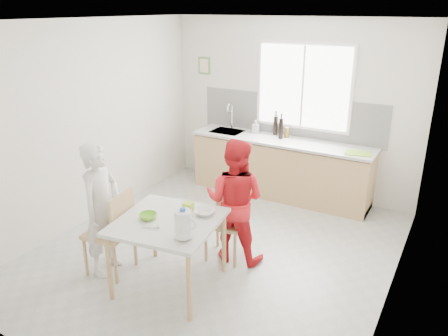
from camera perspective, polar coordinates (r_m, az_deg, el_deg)
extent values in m
plane|color=#B7B7B2|center=(5.49, -0.93, -10.67)|extent=(4.50, 4.50, 0.00)
plane|color=silver|center=(6.90, 8.63, 7.76)|extent=(4.00, 0.00, 4.00)
plane|color=silver|center=(3.35, -21.21, -7.47)|extent=(4.00, 0.00, 4.00)
plane|color=silver|center=(6.16, -17.33, 5.53)|extent=(0.00, 4.50, 4.50)
plane|color=silver|center=(4.33, 22.44, -1.29)|extent=(0.00, 4.50, 4.50)
plane|color=white|center=(4.70, -1.12, 18.77)|extent=(4.50, 4.50, 0.00)
cube|color=white|center=(6.75, 10.35, 10.42)|extent=(1.50, 0.03, 1.30)
cube|color=white|center=(6.73, 10.29, 10.39)|extent=(1.40, 0.02, 1.20)
cube|color=white|center=(6.73, 10.27, 10.39)|extent=(0.03, 0.03, 1.20)
cube|color=white|center=(6.92, 8.55, 6.74)|extent=(3.00, 0.02, 0.65)
cube|color=#639945|center=(7.48, -2.59, 13.22)|extent=(0.22, 0.02, 0.28)
cube|color=beige|center=(7.47, -2.64, 13.21)|extent=(0.16, 0.01, 0.22)
cube|color=tan|center=(6.89, 7.32, -0.18)|extent=(2.80, 0.60, 0.86)
cube|color=#3F3326|center=(7.03, 7.18, -3.08)|extent=(2.80, 0.54, 0.10)
cube|color=silver|center=(6.74, 7.49, 3.56)|extent=(2.84, 0.64, 0.04)
cube|color=#A5A5AA|center=(7.13, 0.42, 4.73)|extent=(0.50, 0.40, 0.03)
cylinder|color=silver|center=(7.22, 1.04, 6.51)|extent=(0.02, 0.02, 0.36)
torus|color=silver|center=(7.12, 0.78, 7.80)|extent=(0.02, 0.18, 0.18)
cube|color=silver|center=(4.54, -7.35, -6.99)|extent=(1.15, 1.15, 0.04)
cylinder|color=tan|center=(4.64, -14.76, -12.64)|extent=(0.05, 0.05, 0.72)
cylinder|color=tan|center=(5.27, -9.14, -7.92)|extent=(0.05, 0.05, 0.72)
cylinder|color=tan|center=(4.24, -4.56, -15.43)|extent=(0.05, 0.05, 0.72)
cylinder|color=tan|center=(4.92, -0.02, -9.81)|extent=(0.05, 0.05, 0.72)
cube|color=tan|center=(5.04, -14.81, -8.13)|extent=(0.51, 0.51, 0.04)
cube|color=tan|center=(4.81, -13.10, -5.92)|extent=(0.09, 0.43, 0.47)
cylinder|color=tan|center=(5.40, -15.07, -9.19)|extent=(0.04, 0.04, 0.46)
cylinder|color=tan|center=(5.14, -17.61, -11.09)|extent=(0.04, 0.04, 0.46)
cylinder|color=tan|center=(5.20, -11.54, -10.10)|extent=(0.04, 0.04, 0.46)
cylinder|color=tan|center=(4.93, -14.00, -12.15)|extent=(0.04, 0.04, 0.46)
cube|color=tan|center=(5.15, 0.25, -7.13)|extent=(0.48, 0.48, 0.04)
cube|color=tan|center=(5.21, 1.01, -3.87)|extent=(0.40, 0.09, 0.44)
cylinder|color=tan|center=(5.18, -2.38, -9.96)|extent=(0.04, 0.04, 0.43)
cylinder|color=tan|center=(5.07, 1.43, -10.72)|extent=(0.04, 0.04, 0.43)
cylinder|color=tan|center=(5.47, -0.85, -8.18)|extent=(0.04, 0.04, 0.43)
cylinder|color=tan|center=(5.36, 2.77, -8.85)|extent=(0.04, 0.04, 0.43)
imported|color=silver|center=(4.95, -15.65, -5.26)|extent=(0.44, 0.60, 1.51)
imported|color=red|center=(5.01, 1.42, -4.29)|extent=(0.79, 0.66, 1.48)
imported|color=#76C42D|center=(4.57, -9.90, -6.24)|extent=(0.21, 0.21, 0.06)
imported|color=silver|center=(4.60, -2.59, -5.83)|extent=(0.23, 0.23, 0.05)
cylinder|color=white|center=(4.11, -5.36, -7.28)|extent=(0.17, 0.17, 0.27)
cylinder|color=blue|center=(4.04, -5.43, -5.48)|extent=(0.06, 0.06, 0.03)
torus|color=white|center=(4.06, -4.40, -7.28)|extent=(0.13, 0.04, 0.13)
cube|color=#9ECE2F|center=(4.69, -4.69, -5.05)|extent=(0.11, 0.11, 0.09)
cylinder|color=#A5A5AA|center=(4.40, -9.66, -7.65)|extent=(0.15, 0.09, 0.01)
cube|color=#89C92E|center=(6.31, 17.07, 1.87)|extent=(0.40, 0.32, 0.01)
cylinder|color=black|center=(6.73, 7.44, 5.14)|extent=(0.07, 0.07, 0.32)
cylinder|color=black|center=(6.94, 6.75, 5.55)|extent=(0.07, 0.07, 0.30)
cylinder|color=brown|center=(6.83, 8.17, 4.62)|extent=(0.06, 0.06, 0.16)
imported|color=#999999|center=(7.04, 4.16, 5.45)|extent=(0.10, 0.10, 0.20)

